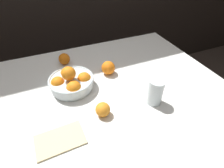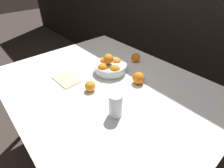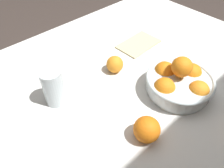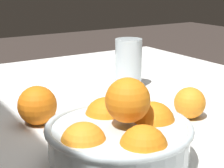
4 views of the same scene
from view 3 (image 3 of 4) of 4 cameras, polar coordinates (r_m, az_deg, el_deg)
dining_table at (r=0.89m, az=5.14°, el=-3.46°), size 1.49×1.17×0.73m
fruit_bowl at (r=0.83m, az=17.06°, el=0.45°), size 0.25×0.25×0.15m
juice_glass at (r=0.78m, az=-14.94°, el=-1.11°), size 0.07×0.07×0.14m
orange_loose_near_bowl at (r=0.68m, az=9.08°, el=-11.64°), size 0.08×0.08×0.08m
orange_loose_aside at (r=0.89m, az=0.74°, el=5.18°), size 0.07×0.07×0.07m
napkin at (r=1.07m, az=6.95°, el=10.32°), size 0.20×0.13×0.01m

